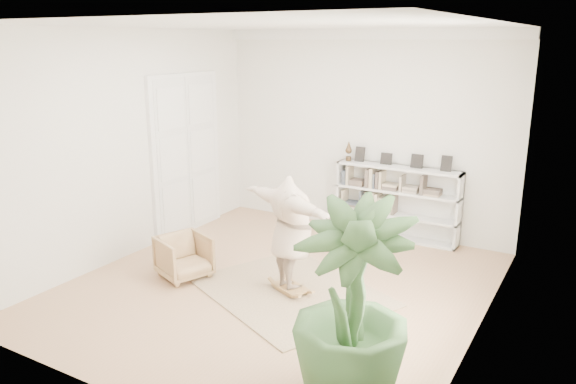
% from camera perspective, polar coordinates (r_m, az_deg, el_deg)
% --- Properties ---
extents(floor, '(6.00, 6.00, 0.00)m').
position_cam_1_polar(floor, '(8.16, -1.01, -9.54)').
color(floor, '#A97E57').
rests_on(floor, ground).
extents(room_shell, '(6.00, 6.00, 6.00)m').
position_cam_1_polar(room_shell, '(10.04, 7.93, 15.61)').
color(room_shell, silver).
rests_on(room_shell, floor).
extents(doors, '(0.09, 1.78, 2.92)m').
position_cam_1_polar(doors, '(10.26, -10.27, 3.63)').
color(doors, white).
rests_on(doors, floor).
extents(bookshelf, '(2.20, 0.35, 1.64)m').
position_cam_1_polar(bookshelf, '(10.06, 10.98, -1.13)').
color(bookshelf, silver).
rests_on(bookshelf, floor).
extents(armchair, '(0.90, 0.89, 0.64)m').
position_cam_1_polar(armchair, '(8.48, -10.51, -6.48)').
color(armchair, tan).
rests_on(armchair, floor).
extents(rug, '(3.11, 2.86, 0.02)m').
position_cam_1_polar(rug, '(7.98, 0.27, -10.08)').
color(rug, tan).
rests_on(rug, floor).
extents(rocker_board, '(0.60, 0.50, 0.11)m').
position_cam_1_polar(rocker_board, '(7.95, 0.27, -9.69)').
color(rocker_board, olive).
rests_on(rocker_board, rug).
extents(person, '(2.00, 1.30, 1.59)m').
position_cam_1_polar(person, '(7.63, 0.27, -3.85)').
color(person, tan).
rests_on(person, rocker_board).
extents(houseplant, '(1.20, 1.20, 2.03)m').
position_cam_1_polar(houseplant, '(5.40, 6.44, -11.36)').
color(houseplant, '#33562B').
rests_on(houseplant, floor).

